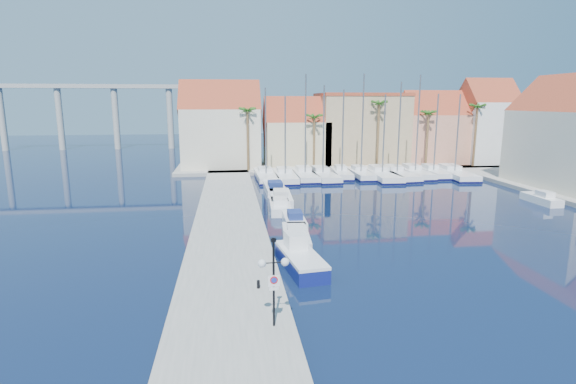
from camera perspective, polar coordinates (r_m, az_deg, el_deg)
ground at (r=28.53m, az=11.31°, el=-10.65°), size 260.00×260.00×0.00m
quay_west at (r=39.83m, az=-7.51°, el=-3.77°), size 6.00×77.00×0.50m
shore_north at (r=76.07m, az=6.89°, el=3.48°), size 54.00×16.00×0.50m
lamp_post at (r=20.36m, az=-1.84°, el=-9.73°), size 1.43×0.43×4.21m
bollard at (r=25.30m, az=-3.79°, el=-11.61°), size 0.18×0.18×0.44m
fishing_boat at (r=29.36m, az=1.52°, el=-8.34°), size 2.74×6.14×2.07m
motorboat_west_0 at (r=34.51m, az=1.02°, el=-5.62°), size 2.44×6.17×1.40m
motorboat_west_1 at (r=39.12m, az=0.80°, el=-3.56°), size 1.86×5.37×1.40m
motorboat_west_2 at (r=44.47m, az=-1.04°, el=-1.73°), size 2.27×6.14×1.40m
motorboat_west_3 at (r=48.44m, az=-0.93°, el=-0.64°), size 2.62×7.10×1.40m
motorboat_west_4 at (r=53.67m, az=-1.70°, el=0.54°), size 2.28×7.09×1.40m
motorboat_east_1 at (r=54.76m, az=29.51°, el=-0.73°), size 1.61×4.93×1.40m
sailboat_0 at (r=62.31m, az=-2.85°, el=2.11°), size 2.89×10.14×12.43m
sailboat_1 at (r=61.92m, az=-0.41°, el=2.05°), size 2.93×10.50×11.36m
sailboat_2 at (r=63.10m, az=2.10°, el=2.25°), size 2.84×10.48×14.25m
sailboat_3 at (r=63.13m, az=4.31°, el=2.21°), size 3.46×10.95×12.77m
sailboat_4 at (r=64.77m, az=6.78°, el=2.43°), size 2.93×8.58×12.27m
sailboat_5 at (r=64.74m, az=9.13°, el=2.39°), size 2.46×8.80×14.35m
sailboat_6 at (r=64.94m, az=11.71°, el=2.24°), size 3.76×12.20×11.61m
sailboat_7 at (r=65.84m, az=13.44°, el=2.31°), size 3.76×11.29×13.28m
sailboat_8 at (r=67.64m, az=15.67°, el=2.46°), size 2.95×10.32×14.28m
sailboat_9 at (r=68.49m, az=17.82°, el=2.43°), size 2.50×8.76×11.71m
sailboat_10 at (r=68.81m, az=20.17°, el=2.28°), size 4.06×12.03×11.63m
building_0 at (r=72.09m, az=-8.53°, el=8.01°), size 12.30×9.00×13.50m
building_1 at (r=72.97m, az=1.04°, el=7.21°), size 10.30×8.00×11.00m
building_2 at (r=76.29m, az=9.20°, el=7.97°), size 14.20×10.20×11.50m
building_3 at (r=79.67m, az=17.77°, el=7.43°), size 10.30×8.00×12.00m
building_4 at (r=82.98m, az=23.80°, el=7.91°), size 8.30×8.00×14.00m
building_6 at (r=63.90m, az=32.42°, el=5.96°), size 9.00×14.30×13.50m
palm_0 at (r=67.05m, az=-5.18°, el=10.03°), size 2.60×2.60×10.15m
palm_1 at (r=68.24m, az=3.36°, el=9.29°), size 2.60×2.60×9.15m
palm_2 at (r=70.76m, az=11.50°, el=10.68°), size 2.60×2.60×11.15m
palm_3 at (r=73.76m, az=17.42°, el=9.32°), size 2.60×2.60×9.65m
palm_4 at (r=77.43m, az=22.92°, el=9.72°), size 2.60×2.60×10.65m
viaduct at (r=111.16m, az=-23.72°, el=10.25°), size 48.00×2.20×14.45m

